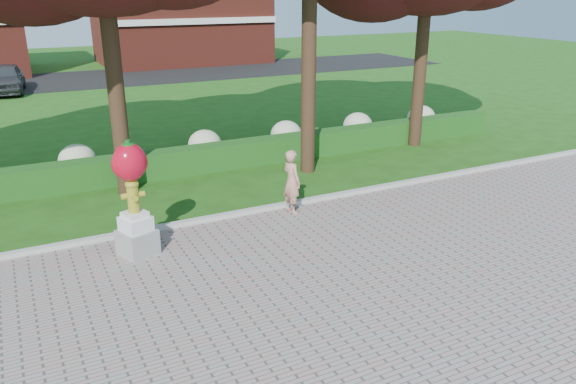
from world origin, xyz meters
The scene contains 10 objects.
ground centered at (0.00, 0.00, 0.00)m, with size 100.00×100.00×0.00m, color #204912.
walkway centered at (0.00, -4.00, 0.02)m, with size 40.00×14.00×0.04m, color gray.
curb centered at (0.00, 3.00, 0.07)m, with size 40.00×0.18×0.15m, color #ADADA5.
lawn_hedge centered at (0.00, 7.00, 0.40)m, with size 24.00×0.70×0.80m, color #154212.
hydrangea_row centered at (0.57, 8.00, 0.55)m, with size 20.10×1.10×0.99m.
street centered at (0.00, 28.00, 0.01)m, with size 50.00×8.00×0.02m, color black.
building_right centered at (8.00, 34.00, 3.20)m, with size 12.00×8.00×6.40m, color maroon.
hydrant_sculpture centered at (-2.56, 1.95, 1.38)m, with size 0.88×0.88×2.53m.
woman centered at (1.47, 2.60, 0.86)m, with size 0.60×0.39×1.64m, color tan.
parked_car centered at (-4.56, 25.00, 0.79)m, with size 1.82×4.53×1.54m, color #3B3D42.
Camera 1 is at (-4.57, -9.23, 5.45)m, focal length 35.00 mm.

